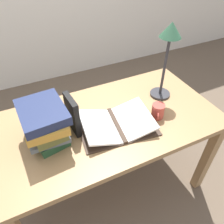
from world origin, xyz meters
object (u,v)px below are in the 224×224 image
object	(u,v)px
reading_lamp	(169,45)
coffee_mug	(158,111)
book_stack_tall	(45,123)
book_standing_upright	(73,115)
open_book	(117,124)

from	to	relation	value
reading_lamp	coffee_mug	world-z (taller)	reading_lamp
book_stack_tall	coffee_mug	size ratio (longest dim) A/B	2.95
book_standing_upright	reading_lamp	world-z (taller)	reading_lamp
book_stack_tall	book_standing_upright	distance (m)	0.15
reading_lamp	coffee_mug	size ratio (longest dim) A/B	5.06
reading_lamp	book_standing_upright	bearing A→B (deg)	-174.05
open_book	book_stack_tall	size ratio (longest dim) A/B	1.63
open_book	reading_lamp	distance (m)	0.56
book_standing_upright	reading_lamp	size ratio (longest dim) A/B	0.46
reading_lamp	open_book	bearing A→B (deg)	-159.95
book_standing_upright	book_stack_tall	bearing A→B (deg)	-178.27
coffee_mug	reading_lamp	bearing A→B (deg)	50.91
coffee_mug	open_book	bearing A→B (deg)	172.66
book_standing_upright	coffee_mug	size ratio (longest dim) A/B	2.31
open_book	reading_lamp	world-z (taller)	reading_lamp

